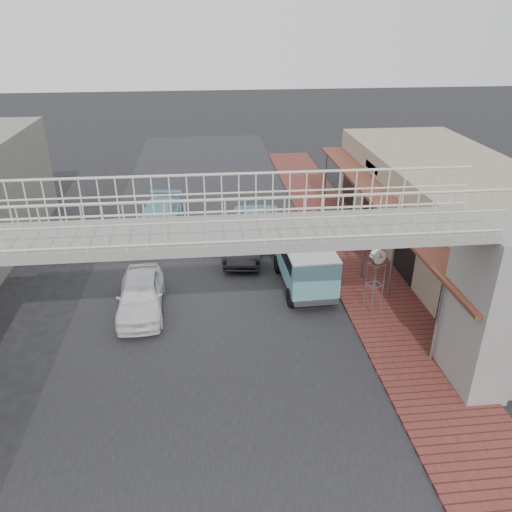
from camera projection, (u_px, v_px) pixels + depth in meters
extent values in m
plane|color=black|center=(211.00, 321.00, 17.95)|extent=(120.00, 120.00, 0.00)
cube|color=black|center=(211.00, 321.00, 17.95)|extent=(10.00, 60.00, 0.01)
cube|color=brown|center=(362.00, 272.00, 21.21)|extent=(3.00, 40.00, 0.10)
cube|color=gray|center=(461.00, 217.00, 21.67)|extent=(6.00, 18.00, 4.00)
cube|color=brown|center=(389.00, 200.00, 20.97)|extent=(1.80, 18.00, 0.12)
cube|color=silver|center=(373.00, 167.00, 23.95)|extent=(0.08, 2.60, 0.90)
cube|color=#B21914|center=(428.00, 217.00, 18.14)|extent=(0.08, 2.20, 0.80)
cube|color=gray|center=(482.00, 309.00, 13.98)|extent=(1.20, 2.40, 5.00)
cube|color=gray|center=(206.00, 235.00, 12.13)|extent=(14.00, 2.00, 0.24)
cube|color=beige|center=(205.00, 196.00, 12.68)|extent=(14.00, 0.08, 1.10)
cube|color=beige|center=(206.00, 224.00, 10.98)|extent=(14.00, 0.08, 1.10)
imported|color=white|center=(141.00, 295.00, 18.27)|extent=(1.78, 4.09, 1.37)
imported|color=black|center=(243.00, 239.00, 22.61)|extent=(2.04, 4.64, 1.48)
imported|color=#6FAEC1|center=(258.00, 221.00, 24.69)|extent=(2.68, 5.22, 1.41)
imported|color=#6FB2C1|center=(159.00, 217.00, 25.14)|extent=(2.52, 5.07, 1.42)
cylinder|color=black|center=(278.00, 264.00, 21.21)|extent=(0.27, 0.74, 0.73)
cylinder|color=black|center=(315.00, 262.00, 21.41)|extent=(0.27, 0.74, 0.73)
cylinder|color=black|center=(291.00, 298.00, 18.71)|extent=(0.27, 0.74, 0.73)
cylinder|color=black|center=(333.00, 295.00, 18.90)|extent=(0.27, 0.74, 0.73)
cube|color=#65A3B0|center=(307.00, 263.00, 19.40)|extent=(1.87, 3.39, 1.41)
cube|color=#65A3B0|center=(296.00, 248.00, 21.22)|extent=(1.72, 0.99, 0.94)
cube|color=black|center=(307.00, 254.00, 19.23)|extent=(1.90, 2.76, 0.52)
cube|color=silver|center=(308.00, 246.00, 19.08)|extent=(1.89, 3.39, 0.06)
imported|color=black|center=(358.00, 241.00, 22.94)|extent=(1.61, 0.64, 0.83)
imported|color=black|center=(313.00, 219.00, 25.06)|extent=(1.98, 1.13, 1.15)
cylinder|color=#59595B|center=(366.00, 285.00, 18.21)|extent=(0.04, 0.04, 1.85)
cylinder|color=#59595B|center=(375.00, 283.00, 18.39)|extent=(0.04, 0.04, 1.85)
cylinder|color=#59595B|center=(373.00, 291.00, 17.86)|extent=(0.04, 0.04, 1.85)
cylinder|color=#59595B|center=(383.00, 288.00, 18.03)|extent=(0.04, 0.04, 1.85)
cylinder|color=silver|center=(378.00, 256.00, 17.58)|extent=(0.63, 0.40, 0.60)
cylinder|color=beige|center=(380.00, 257.00, 17.49)|extent=(0.50, 0.20, 0.53)
cylinder|color=beige|center=(376.00, 255.00, 17.67)|extent=(0.50, 0.20, 0.53)
cylinder|color=#59595B|center=(364.00, 247.00, 20.20)|extent=(0.09, 0.09, 2.69)
cube|color=black|center=(367.00, 225.00, 19.75)|extent=(1.05, 0.48, 0.83)
cone|color=black|center=(382.00, 221.00, 20.09)|extent=(0.91, 1.15, 1.02)
cube|color=white|center=(367.00, 227.00, 19.73)|extent=(0.69, 0.29, 0.56)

